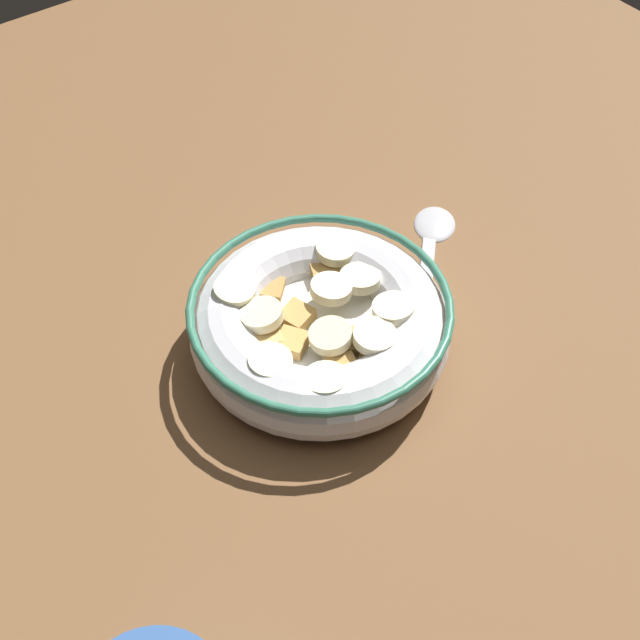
# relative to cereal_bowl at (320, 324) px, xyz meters

# --- Properties ---
(ground_plane) EXTENTS (1.08, 1.08, 0.02)m
(ground_plane) POSITION_rel_cereal_bowl_xyz_m (-0.00, -0.00, -0.04)
(ground_plane) COLOR brown
(cereal_bowl) EXTENTS (0.18, 0.18, 0.05)m
(cereal_bowl) POSITION_rel_cereal_bowl_xyz_m (0.00, 0.00, 0.00)
(cereal_bowl) COLOR silver
(cereal_bowl) RESTS_ON ground_plane
(spoon) EXTENTS (0.12, 0.12, 0.01)m
(spoon) POSITION_rel_cereal_bowl_xyz_m (-0.14, -0.03, -0.02)
(spoon) COLOR #B7B7BC
(spoon) RESTS_ON ground_plane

